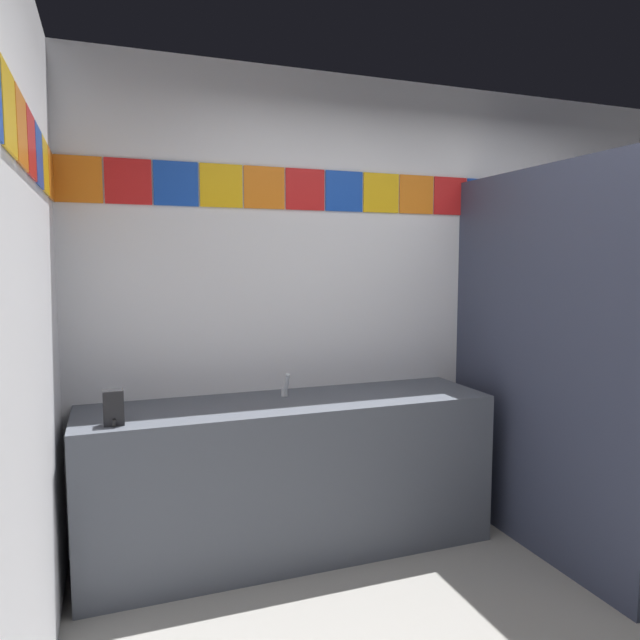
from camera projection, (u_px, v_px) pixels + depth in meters
name	position (u px, v px, depth m)	size (l,w,h in m)	color
wall_back	(394.00, 300.00, 3.62)	(3.85, 0.09, 2.65)	silver
vanity_counter	(291.00, 475.00, 3.14)	(2.19, 0.57, 0.83)	#4C515B
faucet_center	(285.00, 388.00, 3.18)	(0.04, 0.10, 0.14)	silver
soap_dispenser	(114.00, 408.00, 2.63)	(0.09, 0.09, 0.16)	black
stall_divider	(596.00, 369.00, 2.92)	(0.92, 1.44, 2.07)	#33384C
toilet	(571.00, 470.00, 3.55)	(0.39, 0.49, 0.74)	white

